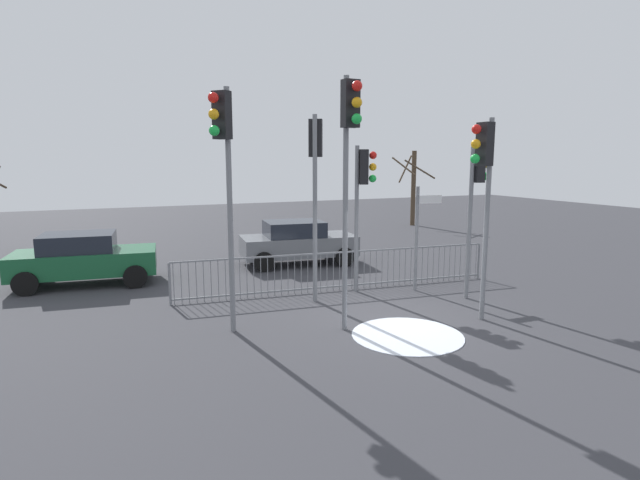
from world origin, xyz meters
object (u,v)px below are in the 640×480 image
at_px(direction_sign_post, 419,232).
at_px(traffic_light_foreground_left, 477,185).
at_px(car_grey_far, 297,242).
at_px(bare_tree_left, 413,185).
at_px(traffic_light_foreground_right, 315,166).
at_px(traffic_light_mid_left, 349,148).
at_px(traffic_light_rear_left, 484,174).
at_px(traffic_light_mid_right, 363,186).
at_px(traffic_light_rear_right, 224,156).
at_px(car_green_mid, 84,258).

bearing_deg(direction_sign_post, traffic_light_foreground_left, -52.47).
bearing_deg(car_grey_far, bare_tree_left, 43.24).
bearing_deg(traffic_light_foreground_right, traffic_light_foreground_left, 7.99).
bearing_deg(bare_tree_left, direction_sign_post, -123.23).
height_order(traffic_light_mid_left, traffic_light_rear_left, traffic_light_mid_left).
height_order(traffic_light_mid_right, bare_tree_left, bare_tree_left).
bearing_deg(traffic_light_rear_left, bare_tree_left, -32.09).
distance_m(traffic_light_mid_right, direction_sign_post, 1.98).
height_order(traffic_light_foreground_left, traffic_light_foreground_right, traffic_light_foreground_right).
xyz_separation_m(traffic_light_foreground_left, traffic_light_mid_left, (-4.06, -1.00, 0.84)).
bearing_deg(traffic_light_foreground_right, traffic_light_mid_right, 39.79).
height_order(traffic_light_foreground_left, direction_sign_post, traffic_light_foreground_left).
bearing_deg(traffic_light_mid_left, traffic_light_mid_right, -125.71).
distance_m(traffic_light_mid_left, traffic_light_rear_left, 3.03).
distance_m(traffic_light_rear_right, car_grey_far, 7.48).
bearing_deg(traffic_light_mid_right, traffic_light_foreground_left, 71.18).
bearing_deg(direction_sign_post, traffic_light_foreground_right, 177.53).
distance_m(traffic_light_mid_left, direction_sign_post, 4.45).
xyz_separation_m(traffic_light_rear_right, traffic_light_foreground_right, (2.59, 1.57, -0.23)).
xyz_separation_m(traffic_light_mid_left, direction_sign_post, (3.21, 2.20, -2.15)).
height_order(traffic_light_rear_right, traffic_light_mid_left, traffic_light_mid_left).
bearing_deg(traffic_light_foreground_left, direction_sign_post, -137.04).
distance_m(traffic_light_rear_left, car_green_mid, 10.92).
height_order(traffic_light_foreground_right, traffic_light_rear_left, traffic_light_foreground_right).
bearing_deg(traffic_light_mid_left, car_grey_far, -104.85).
bearing_deg(car_grey_far, traffic_light_foreground_left, -59.16).
bearing_deg(car_green_mid, bare_tree_left, 30.43).
distance_m(traffic_light_rear_right, traffic_light_mid_right, 4.51).
xyz_separation_m(traffic_light_mid_right, direction_sign_post, (1.44, -0.52, -1.25)).
relative_size(traffic_light_rear_left, direction_sign_post, 1.56).
relative_size(traffic_light_rear_right, traffic_light_rear_left, 1.12).
distance_m(traffic_light_foreground_right, traffic_light_rear_left, 3.94).
height_order(direction_sign_post, car_grey_far, direction_sign_post).
distance_m(traffic_light_mid_left, bare_tree_left, 17.42).
xyz_separation_m(traffic_light_rear_left, direction_sign_post, (0.27, 2.69, -1.63)).
xyz_separation_m(traffic_light_foreground_left, car_grey_far, (-2.60, 5.70, -2.13)).
distance_m(car_grey_far, car_green_mid, 6.54).
xyz_separation_m(traffic_light_rear_right, traffic_light_rear_left, (5.21, -1.37, -0.37)).
xyz_separation_m(traffic_light_mid_right, car_green_mid, (-6.85, 3.79, -2.07)).
height_order(traffic_light_rear_right, car_green_mid, traffic_light_rear_right).
height_order(traffic_light_foreground_right, direction_sign_post, traffic_light_foreground_right).
bearing_deg(traffic_light_rear_right, direction_sign_post, -116.62).
distance_m(traffic_light_foreground_left, car_grey_far, 6.62).
height_order(traffic_light_foreground_left, traffic_light_mid_right, traffic_light_foreground_left).
height_order(traffic_light_mid_left, direction_sign_post, traffic_light_mid_left).
bearing_deg(traffic_light_rear_left, traffic_light_mid_right, 16.68).
xyz_separation_m(traffic_light_mid_left, car_green_mid, (-5.08, 6.51, -2.97)).
relative_size(traffic_light_foreground_right, traffic_light_rear_left, 1.04).
bearing_deg(bare_tree_left, traffic_light_foreground_right, -132.84).
relative_size(traffic_light_rear_right, bare_tree_left, 1.24).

